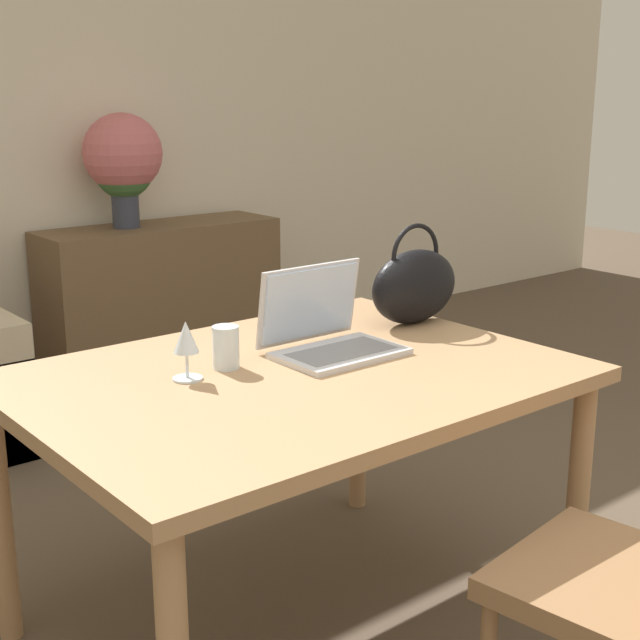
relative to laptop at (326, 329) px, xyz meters
The scene contains 7 objects.
dining_table 0.24m from the laptop, 154.50° to the right, with size 1.37×1.02×0.74m.
sideboard 2.37m from the laptop, 71.96° to the left, with size 1.24×0.40×0.76m.
laptop is the anchor object (origin of this frame).
drinking_glass 0.30m from the laptop, behind, with size 0.07×0.07×0.11m.
wine_glass 0.42m from the laptop, behind, with size 0.07×0.07×0.15m.
handbag 0.42m from the laptop, ahead, with size 0.33×0.14×0.31m.
flower_vase 2.31m from the laptop, 76.21° to the left, with size 0.39×0.39×0.56m.
Camera 1 is at (-1.25, -1.00, 1.43)m, focal length 50.00 mm.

